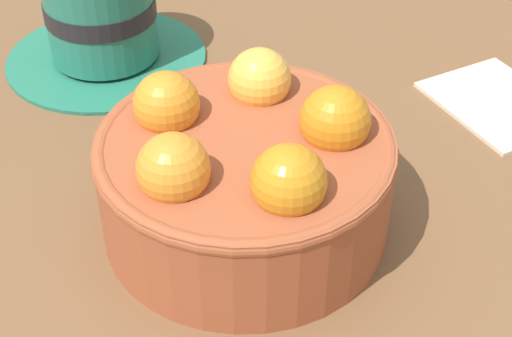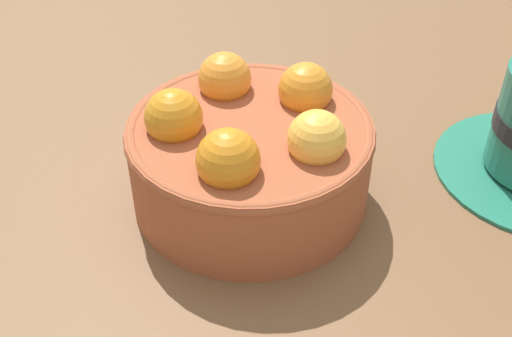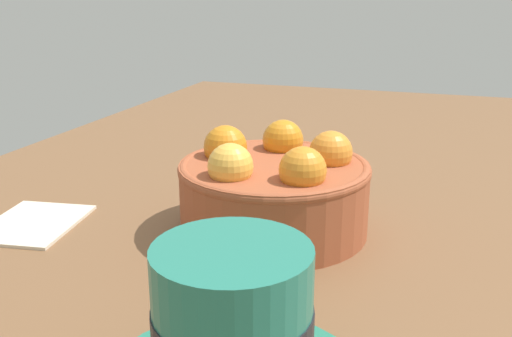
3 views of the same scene
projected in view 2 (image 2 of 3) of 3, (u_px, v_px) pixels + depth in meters
ground_plane at (250, 221)px, 48.78cm from camera, size 155.29×81.94×5.00cm
terracotta_bowl at (250, 153)px, 44.72cm from camera, size 16.99×16.99×9.14cm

